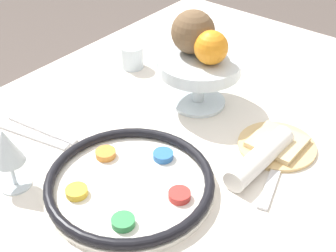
{
  "coord_description": "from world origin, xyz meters",
  "views": [
    {
      "loc": [
        -0.64,
        -0.45,
        1.36
      ],
      "look_at": [
        -0.01,
        0.06,
        0.76
      ],
      "focal_mm": 50.0,
      "sensor_mm": 36.0,
      "label": 1
    }
  ],
  "objects_px": {
    "orange_fruit": "(211,48)",
    "coconut": "(193,32)",
    "napkin_roll": "(260,158)",
    "fruit_stand": "(199,70)",
    "wine_glass": "(6,149)",
    "cup_far": "(132,57)",
    "bread_plate": "(277,144)",
    "seder_plate": "(130,183)"
  },
  "relations": [
    {
      "from": "fruit_stand",
      "to": "cup_far",
      "type": "height_order",
      "value": "fruit_stand"
    },
    {
      "from": "seder_plate",
      "to": "bread_plate",
      "type": "height_order",
      "value": "seder_plate"
    },
    {
      "from": "seder_plate",
      "to": "coconut",
      "type": "relative_size",
      "value": 3.19
    },
    {
      "from": "napkin_roll",
      "to": "cup_far",
      "type": "relative_size",
      "value": 3.16
    },
    {
      "from": "seder_plate",
      "to": "cup_far",
      "type": "relative_size",
      "value": 5.19
    },
    {
      "from": "wine_glass",
      "to": "cup_far",
      "type": "bearing_deg",
      "value": 15.8
    },
    {
      "from": "fruit_stand",
      "to": "orange_fruit",
      "type": "xyz_separation_m",
      "value": [
        -0.0,
        -0.03,
        0.07
      ]
    },
    {
      "from": "orange_fruit",
      "to": "napkin_roll",
      "type": "bearing_deg",
      "value": -118.42
    },
    {
      "from": "fruit_stand",
      "to": "napkin_roll",
      "type": "distance_m",
      "value": 0.27
    },
    {
      "from": "wine_glass",
      "to": "fruit_stand",
      "type": "bearing_deg",
      "value": -13.26
    },
    {
      "from": "fruit_stand",
      "to": "coconut",
      "type": "xyz_separation_m",
      "value": [
        0.02,
        0.03,
        0.08
      ]
    },
    {
      "from": "wine_glass",
      "to": "bread_plate",
      "type": "xyz_separation_m",
      "value": [
        0.43,
        -0.34,
        -0.08
      ]
    },
    {
      "from": "napkin_roll",
      "to": "wine_glass",
      "type": "bearing_deg",
      "value": 135.24
    },
    {
      "from": "fruit_stand",
      "to": "orange_fruit",
      "type": "height_order",
      "value": "orange_fruit"
    },
    {
      "from": "cup_far",
      "to": "coconut",
      "type": "bearing_deg",
      "value": -94.31
    },
    {
      "from": "wine_glass",
      "to": "orange_fruit",
      "type": "xyz_separation_m",
      "value": [
        0.46,
        -0.14,
        0.07
      ]
    },
    {
      "from": "seder_plate",
      "to": "orange_fruit",
      "type": "distance_m",
      "value": 0.36
    },
    {
      "from": "fruit_stand",
      "to": "cup_far",
      "type": "xyz_separation_m",
      "value": [
        0.03,
        0.25,
        -0.06
      ]
    },
    {
      "from": "wine_glass",
      "to": "cup_far",
      "type": "height_order",
      "value": "wine_glass"
    },
    {
      "from": "wine_glass",
      "to": "orange_fruit",
      "type": "height_order",
      "value": "orange_fruit"
    },
    {
      "from": "seder_plate",
      "to": "bread_plate",
      "type": "relative_size",
      "value": 1.95
    },
    {
      "from": "coconut",
      "to": "cup_far",
      "type": "bearing_deg",
      "value": 85.69
    },
    {
      "from": "wine_glass",
      "to": "coconut",
      "type": "xyz_separation_m",
      "value": [
        0.48,
        -0.07,
        0.08
      ]
    },
    {
      "from": "wine_glass",
      "to": "napkin_roll",
      "type": "bearing_deg",
      "value": -44.76
    },
    {
      "from": "seder_plate",
      "to": "fruit_stand",
      "type": "xyz_separation_m",
      "value": [
        0.33,
        0.07,
        0.08
      ]
    },
    {
      "from": "wine_glass",
      "to": "coconut",
      "type": "distance_m",
      "value": 0.49
    },
    {
      "from": "coconut",
      "to": "cup_far",
      "type": "relative_size",
      "value": 1.63
    },
    {
      "from": "wine_glass",
      "to": "coconut",
      "type": "height_order",
      "value": "coconut"
    },
    {
      "from": "wine_glass",
      "to": "fruit_stand",
      "type": "relative_size",
      "value": 0.67
    },
    {
      "from": "cup_far",
      "to": "wine_glass",
      "type": "bearing_deg",
      "value": -164.2
    },
    {
      "from": "orange_fruit",
      "to": "coconut",
      "type": "distance_m",
      "value": 0.07
    },
    {
      "from": "bread_plate",
      "to": "cup_far",
      "type": "height_order",
      "value": "cup_far"
    },
    {
      "from": "orange_fruit",
      "to": "napkin_roll",
      "type": "height_order",
      "value": "orange_fruit"
    },
    {
      "from": "wine_glass",
      "to": "bread_plate",
      "type": "height_order",
      "value": "wine_glass"
    },
    {
      "from": "wine_glass",
      "to": "bread_plate",
      "type": "distance_m",
      "value": 0.56
    },
    {
      "from": "wine_glass",
      "to": "cup_far",
      "type": "distance_m",
      "value": 0.52
    },
    {
      "from": "cup_far",
      "to": "bread_plate",
      "type": "bearing_deg",
      "value": -98.02
    },
    {
      "from": "napkin_roll",
      "to": "fruit_stand",
      "type": "bearing_deg",
      "value": 64.55
    },
    {
      "from": "coconut",
      "to": "napkin_roll",
      "type": "xyz_separation_m",
      "value": [
        -0.13,
        -0.27,
        -0.15
      ]
    },
    {
      "from": "coconut",
      "to": "bread_plate",
      "type": "bearing_deg",
      "value": -100.92
    },
    {
      "from": "seder_plate",
      "to": "wine_glass",
      "type": "relative_size",
      "value": 2.45
    },
    {
      "from": "seder_plate",
      "to": "fruit_stand",
      "type": "height_order",
      "value": "fruit_stand"
    }
  ]
}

